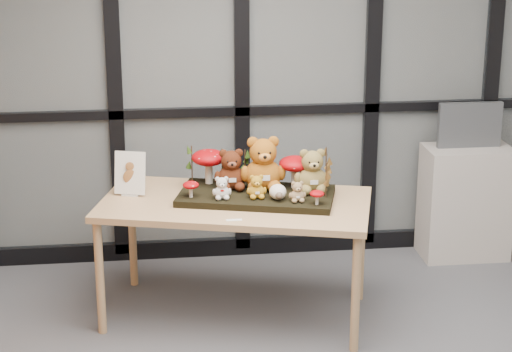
{
  "coord_description": "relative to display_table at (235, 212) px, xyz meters",
  "views": [
    {
      "loc": [
        -1.09,
        -3.64,
        2.55
      ],
      "look_at": [
        -0.48,
        1.46,
        0.91
      ],
      "focal_mm": 65.0,
      "sensor_mm": 36.0,
      "label": 1
    }
  ],
  "objects": [
    {
      "name": "mushroom_front_left",
      "position": [
        -0.26,
        -0.0,
        0.16
      ],
      "size": [
        0.09,
        0.09,
        0.11
      ],
      "primitive_type": null,
      "color": "#990409",
      "rests_on": "diorama_tray"
    },
    {
      "name": "bear_small_yellow",
      "position": [
        0.12,
        -0.06,
        0.18
      ],
      "size": [
        0.14,
        0.13,
        0.15
      ],
      "primitive_type": null,
      "rotation": [
        0.0,
        0.0,
        -0.27
      ],
      "color": "#BB841C",
      "rests_on": "diorama_tray"
    },
    {
      "name": "room_shell",
      "position": [
        0.6,
        -1.5,
        1.01
      ],
      "size": [
        5.0,
        5.0,
        5.0
      ],
      "color": "#AAA8A1",
      "rests_on": "floor"
    },
    {
      "name": "sprig_dry_mid_right",
      "position": [
        0.52,
        -0.1,
        0.21
      ],
      "size": [
        0.05,
        0.05,
        0.21
      ],
      "primitive_type": null,
      "color": "brown",
      "rests_on": "diorama_tray"
    },
    {
      "name": "mushroom_front_right",
      "position": [
        0.45,
        -0.22,
        0.15
      ],
      "size": [
        0.08,
        0.08,
        0.09
      ],
      "primitive_type": null,
      "color": "#990409",
      "rests_on": "diorama_tray"
    },
    {
      "name": "monitor",
      "position": [
        1.69,
        0.78,
        0.28
      ],
      "size": [
        0.44,
        0.05,
        0.31
      ],
      "color": "#484B4F",
      "rests_on": "cabinet"
    },
    {
      "name": "bear_white_bow",
      "position": [
        -0.08,
        -0.05,
        0.18
      ],
      "size": [
        0.14,
        0.13,
        0.15
      ],
      "primitive_type": null,
      "rotation": [
        0.0,
        0.0,
        -0.27
      ],
      "color": "silver",
      "rests_on": "diorama_tray"
    },
    {
      "name": "mushroom_back_right",
      "position": [
        0.37,
        0.1,
        0.21
      ],
      "size": [
        0.19,
        0.19,
        0.21
      ],
      "primitive_type": null,
      "color": "#990409",
      "rests_on": "diorama_tray"
    },
    {
      "name": "mushroom_back_left",
      "position": [
        -0.14,
        0.24,
        0.22
      ],
      "size": [
        0.21,
        0.21,
        0.23
      ],
      "primitive_type": null,
      "color": "#990409",
      "rests_on": "diorama_tray"
    },
    {
      "name": "sprig_green_mid_left",
      "position": [
        -0.05,
        0.25,
        0.21
      ],
      "size": [
        0.05,
        0.05,
        0.21
      ],
      "primitive_type": null,
      "color": "#1D360C",
      "rests_on": "diorama_tray"
    },
    {
      "name": "bear_tan_back",
      "position": [
        0.46,
        0.02,
        0.25
      ],
      "size": [
        0.26,
        0.25,
        0.29
      ],
      "primitive_type": null,
      "rotation": [
        0.0,
        0.0,
        -0.27
      ],
      "color": "olive",
      "rests_on": "diorama_tray"
    },
    {
      "name": "display_table",
      "position": [
        0.0,
        0.0,
        0.0
      ],
      "size": [
        1.73,
        1.18,
        0.74
      ],
      "rotation": [
        0.0,
        0.0,
        -0.27
      ],
      "color": "tan",
      "rests_on": "floor"
    },
    {
      "name": "sprig_green_far_left",
      "position": [
        -0.24,
        0.25,
        0.22
      ],
      "size": [
        0.05,
        0.05,
        0.24
      ],
      "primitive_type": null,
      "color": "#1D360C",
      "rests_on": "diorama_tray"
    },
    {
      "name": "sprig_green_centre",
      "position": [
        0.08,
        0.22,
        0.21
      ],
      "size": [
        0.05,
        0.05,
        0.21
      ],
      "primitive_type": null,
      "color": "#1D360C",
      "rests_on": "diorama_tray"
    },
    {
      "name": "diorama_tray",
      "position": [
        0.13,
        0.03,
        0.09
      ],
      "size": [
        1.0,
        0.68,
        0.04
      ],
      "primitive_type": "cube",
      "rotation": [
        0.0,
        0.0,
        -0.27
      ],
      "color": "black",
      "rests_on": "display_table"
    },
    {
      "name": "bear_beige_small",
      "position": [
        0.35,
        -0.15,
        0.17
      ],
      "size": [
        0.12,
        0.12,
        0.13
      ],
      "primitive_type": null,
      "rotation": [
        0.0,
        0.0,
        -0.27
      ],
      "color": "#A38258",
      "rests_on": "diorama_tray"
    },
    {
      "name": "bear_brown_medium",
      "position": [
        -0.01,
        0.13,
        0.24
      ],
      "size": [
        0.25,
        0.24,
        0.27
      ],
      "primitive_type": null,
      "rotation": [
        0.0,
        0.0,
        -0.27
      ],
      "color": "#481C0C",
      "rests_on": "diorama_tray"
    },
    {
      "name": "sprig_dry_far_right",
      "position": [
        0.54,
        0.01,
        0.24
      ],
      "size": [
        0.05,
        0.05,
        0.27
      ],
      "primitive_type": null,
      "color": "brown",
      "rests_on": "diorama_tray"
    },
    {
      "name": "bear_pooh_yellow",
      "position": [
        0.18,
        0.09,
        0.28
      ],
      "size": [
        0.33,
        0.31,
        0.36
      ],
      "primitive_type": null,
      "rotation": [
        0.0,
        0.0,
        -0.27
      ],
      "color": "#A45A15",
      "rests_on": "diorama_tray"
    },
    {
      "name": "label_card",
      "position": [
        -0.04,
        -0.32,
        0.07
      ],
      "size": [
        0.09,
        0.03,
        0.0
      ],
      "primitive_type": "cube",
      "color": "white",
      "rests_on": "display_table"
    },
    {
      "name": "sign_holder",
      "position": [
        -0.61,
        0.19,
        0.19
      ],
      "size": [
        0.2,
        0.11,
        0.27
      ],
      "rotation": [
        0.0,
        0.0,
        -0.28
      ],
      "color": "silver",
      "rests_on": "display_table"
    },
    {
      "name": "plush_cream_hedgehog",
      "position": [
        0.24,
        -0.1,
        0.16
      ],
      "size": [
        0.09,
        0.09,
        0.1
      ],
      "primitive_type": null,
      "rotation": [
        0.0,
        0.0,
        -0.27
      ],
      "color": "white",
      "rests_on": "diorama_tray"
    },
    {
      "name": "glass_partition",
      "position": [
        0.6,
        0.97,
        0.74
      ],
      "size": [
        4.9,
        0.06,
        2.78
      ],
      "color": "#2D383F",
      "rests_on": "floor"
    },
    {
      "name": "cabinet",
      "position": [
        1.69,
        0.76,
        -0.28
      ],
      "size": [
        0.6,
        0.35,
        0.8
      ],
      "primitive_type": "cube",
      "color": "#B6ABA2",
      "rests_on": "floor"
    }
  ]
}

